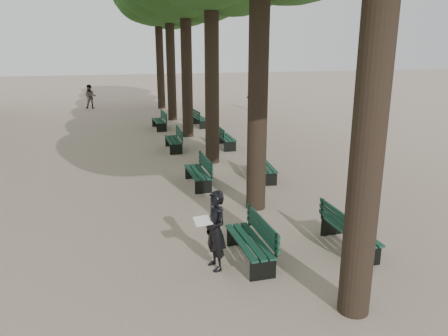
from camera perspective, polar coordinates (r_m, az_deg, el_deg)
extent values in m
plane|color=tan|center=(9.08, 1.33, -12.66)|extent=(120.00, 120.00, 0.00)
cylinder|color=#33261C|center=(6.82, 18.93, 10.11)|extent=(0.52, 0.52, 7.50)
cylinder|color=#33261C|center=(11.31, 4.52, 12.86)|extent=(0.52, 0.52, 7.50)
cylinder|color=#33261C|center=(16.10, -1.61, 13.79)|extent=(0.52, 0.52, 7.50)
cylinder|color=#33261C|center=(20.99, -4.93, 14.22)|extent=(0.52, 0.52, 7.50)
cylinder|color=#33261C|center=(25.92, -6.99, 14.47)|extent=(0.52, 0.52, 7.50)
cylinder|color=#33261C|center=(30.88, -8.40, 14.63)|extent=(0.52, 0.52, 7.50)
cube|color=black|center=(9.17, 3.25, -10.77)|extent=(0.54, 1.81, 0.45)
cube|color=#0D3126|center=(9.08, 3.27, -9.50)|extent=(0.56, 1.81, 0.04)
cube|color=#0D3126|center=(9.05, 4.99, -7.73)|extent=(0.06, 1.80, 0.40)
cube|color=black|center=(13.85, -3.51, -1.42)|extent=(0.53, 1.80, 0.45)
cube|color=#0D3126|center=(13.78, -3.53, -0.53)|extent=(0.55, 1.80, 0.04)
cube|color=#0D3126|center=(13.77, -2.41, 0.64)|extent=(0.05, 1.80, 0.40)
cube|color=black|center=(18.61, -6.66, 3.01)|extent=(0.56, 1.81, 0.45)
cube|color=#0D3126|center=(18.57, -6.69, 3.69)|extent=(0.58, 1.81, 0.04)
cube|color=#0D3126|center=(18.55, -5.85, 4.55)|extent=(0.08, 1.80, 0.40)
cube|color=black|center=(23.40, -8.51, 5.58)|extent=(0.59, 1.82, 0.45)
cube|color=#0D3126|center=(23.36, -8.53, 6.13)|extent=(0.61, 1.82, 0.04)
cube|color=#0D3126|center=(23.36, -7.87, 6.82)|extent=(0.11, 1.80, 0.40)
cube|color=black|center=(10.03, 16.09, -8.98)|extent=(0.53, 1.80, 0.45)
cube|color=#0D3126|center=(9.94, 16.19, -7.80)|extent=(0.55, 1.80, 0.04)
cube|color=#0D3126|center=(9.70, 14.88, -6.56)|extent=(0.05, 1.80, 0.40)
cube|color=black|center=(14.62, 5.21, -0.52)|extent=(0.72, 1.85, 0.45)
cube|color=#0D3126|center=(14.56, 5.23, 0.33)|extent=(0.74, 1.85, 0.04)
cube|color=#0D3126|center=(14.42, 4.18, 1.32)|extent=(0.25, 1.79, 0.40)
cube|color=black|center=(18.99, 0.26, 3.37)|extent=(0.57, 1.81, 0.45)
cube|color=#0D3126|center=(18.94, 0.26, 4.04)|extent=(0.59, 1.81, 0.04)
cube|color=#0D3126|center=(18.82, -0.57, 4.80)|extent=(0.09, 1.80, 0.40)
cube|color=black|center=(23.98, -3.09, 5.99)|extent=(0.64, 1.83, 0.45)
cube|color=#0D3126|center=(23.95, -3.09, 6.52)|extent=(0.66, 1.83, 0.04)
cube|color=#0D3126|center=(23.83, -3.75, 7.12)|extent=(0.16, 1.80, 0.40)
imported|color=black|center=(8.64, -1.12, -8.17)|extent=(0.46, 0.71, 1.63)
cube|color=white|center=(8.49, -2.78, -6.90)|extent=(0.37, 0.29, 0.12)
imported|color=#262628|center=(30.19, 3.53, 9.05)|extent=(0.58, 0.94, 1.52)
imported|color=#262628|center=(32.03, -17.06, 8.90)|extent=(0.84, 0.45, 1.65)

